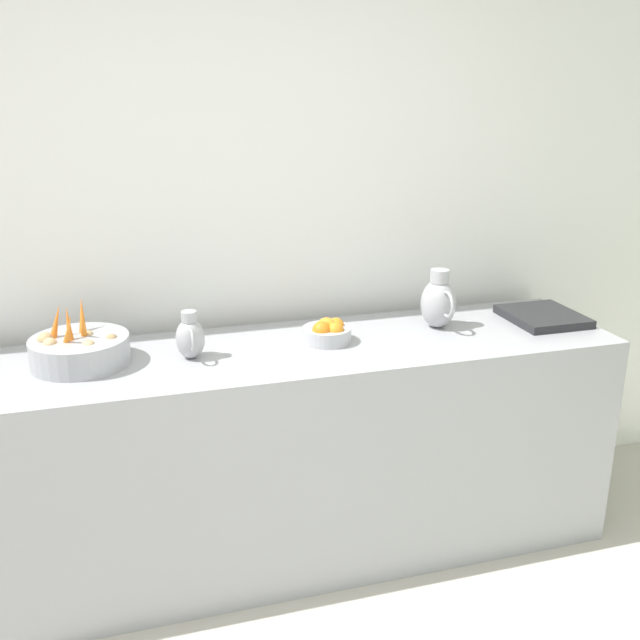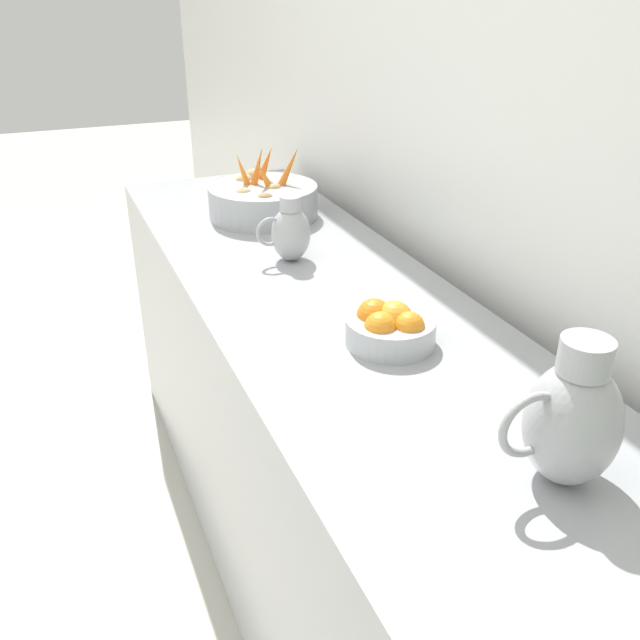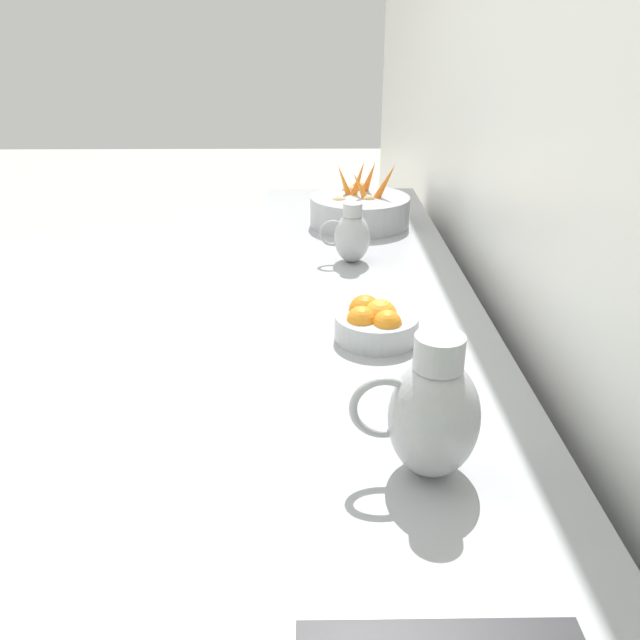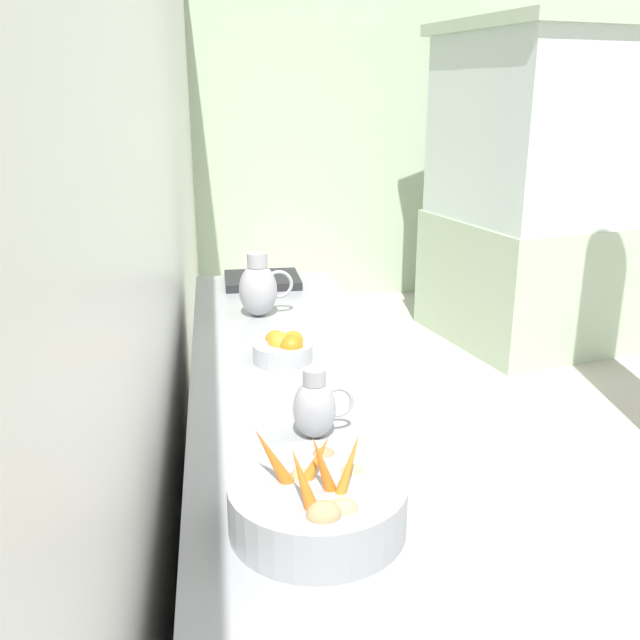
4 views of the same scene
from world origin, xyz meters
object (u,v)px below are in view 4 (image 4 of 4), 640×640
object	(u,v)px
metal_pitcher_short	(315,406)
glass_block_booth	(534,191)
vegetable_colander	(318,504)
orange_bowl	(284,348)
metal_pitcher_tall	(259,288)

from	to	relation	value
metal_pitcher_short	glass_block_booth	size ratio (longest dim) A/B	0.08
vegetable_colander	glass_block_booth	distance (m)	4.16
vegetable_colander	orange_bowl	bearing A→B (deg)	88.33
metal_pitcher_short	glass_block_booth	xyz separation A→B (m)	(2.05, 3.19, 0.09)
orange_bowl	glass_block_booth	distance (m)	3.36
metal_pitcher_tall	metal_pitcher_short	xyz separation A→B (m)	(0.07, -1.06, -0.03)
vegetable_colander	metal_pitcher_short	distance (m)	0.41
glass_block_booth	orange_bowl	bearing A→B (deg)	-128.17
orange_bowl	metal_pitcher_short	xyz separation A→B (m)	(0.03, -0.55, 0.04)
metal_pitcher_tall	metal_pitcher_short	world-z (taller)	metal_pitcher_tall
orange_bowl	vegetable_colander	bearing A→B (deg)	-91.67
vegetable_colander	glass_block_booth	world-z (taller)	glass_block_booth
orange_bowl	metal_pitcher_short	distance (m)	0.55
vegetable_colander	metal_pitcher_short	bearing A→B (deg)	82.47
metal_pitcher_tall	glass_block_booth	xyz separation A→B (m)	(2.12, 2.13, 0.06)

